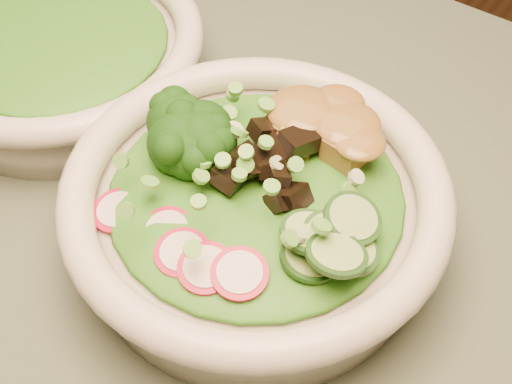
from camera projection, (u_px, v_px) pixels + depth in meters
The scene contains 12 objects.
dining_table at pixel (287, 371), 0.60m from camera, with size 1.20×0.80×0.75m.
salad_bowl at pixel (256, 210), 0.51m from camera, with size 0.28×0.28×0.07m.
side_bowl at pixel (61, 57), 0.63m from camera, with size 0.26×0.26×0.07m.
lettuce_bed at pixel (256, 191), 0.49m from camera, with size 0.21×0.21×0.02m, color #256916.
side_lettuce at pixel (56, 39), 0.61m from camera, with size 0.17×0.17×0.02m, color #256916.
broccoli_florets at pixel (189, 131), 0.51m from camera, with size 0.08×0.07×0.04m, color black, non-canonical shape.
radish_slices at pixel (187, 248), 0.46m from camera, with size 0.11×0.04×0.02m, color #AE0D33, non-canonical shape.
cucumber_slices at pixel (330, 234), 0.46m from camera, with size 0.07×0.07×0.04m, color #8ABE6A, non-canonical shape.
mushroom_heap at pixel (268, 167), 0.49m from camera, with size 0.07×0.07×0.04m, color black, non-canonical shape.
tofu_cubes at pixel (319, 132), 0.51m from camera, with size 0.09×0.06×0.04m, color olive, non-canonical shape.
peanut_sauce at pixel (320, 118), 0.50m from camera, with size 0.07×0.06×0.02m, color brown.
scallion_garnish at pixel (256, 167), 0.48m from camera, with size 0.20×0.20×0.02m, color #62B13E, non-canonical shape.
Camera 1 is at (0.14, -0.24, 1.19)m, focal length 50.00 mm.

